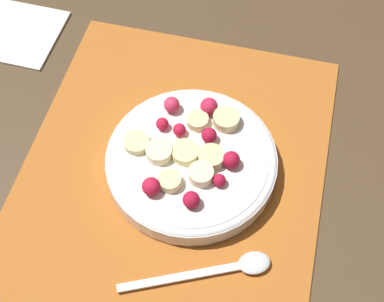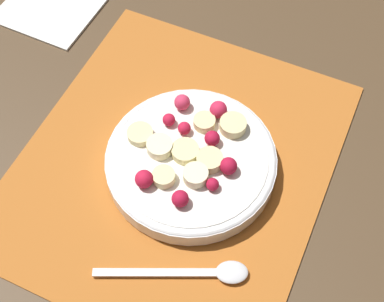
{
  "view_description": "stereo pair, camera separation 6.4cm",
  "coord_description": "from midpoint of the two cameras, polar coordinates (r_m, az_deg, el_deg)",
  "views": [
    {
      "loc": [
        0.32,
        0.1,
        0.58
      ],
      "look_at": [
        -0.0,
        0.02,
        0.04
      ],
      "focal_mm": 50.0,
      "sensor_mm": 36.0,
      "label": 1
    },
    {
      "loc": [
        0.3,
        0.16,
        0.58
      ],
      "look_at": [
        -0.0,
        0.02,
        0.04
      ],
      "focal_mm": 50.0,
      "sensor_mm": 36.0,
      "label": 2
    }
  ],
  "objects": [
    {
      "name": "placemat",
      "position": [
        0.67,
        0.89,
        -1.43
      ],
      "size": [
        0.43,
        0.37,
        0.01
      ],
      "color": "#B26023",
      "rests_on": "ground_plane"
    },
    {
      "name": "ground_plane",
      "position": [
        0.67,
        0.89,
        -1.56
      ],
      "size": [
        3.0,
        3.0,
        0.0
      ],
      "primitive_type": "plane",
      "color": "#4C3823"
    },
    {
      "name": "fruit_bowl",
      "position": [
        0.65,
        2.78,
        -0.97
      ],
      "size": [
        0.21,
        0.21,
        0.05
      ],
      "color": "white",
      "rests_on": "placemat"
    },
    {
      "name": "spoon",
      "position": [
        0.6,
        4.11,
        -13.06
      ],
      "size": [
        0.09,
        0.16,
        0.01
      ],
      "rotation": [
        0.0,
        0.0,
        2.0
      ],
      "color": "silver",
      "rests_on": "placemat"
    },
    {
      "name": "napkin",
      "position": [
        0.86,
        -12.99,
        14.44
      ],
      "size": [
        0.12,
        0.14,
        0.01
      ],
      "color": "white",
      "rests_on": "ground_plane"
    }
  ]
}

